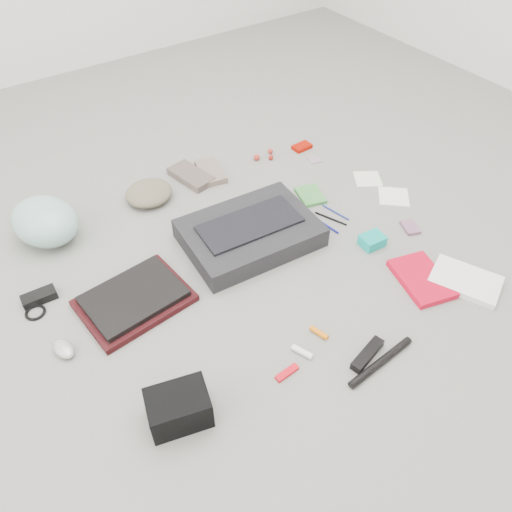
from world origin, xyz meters
TOP-DOWN VIEW (x-y plane):
  - ground_plane at (0.00, 0.00)m, footprint 4.00×4.00m
  - messenger_bag at (0.06, 0.13)m, footprint 0.52×0.39m
  - bag_flap at (0.06, 0.13)m, footprint 0.40×0.21m
  - laptop_sleeve at (-0.45, 0.09)m, footprint 0.38×0.30m
  - laptop at (-0.45, 0.09)m, footprint 0.34×0.26m
  - bike_helmet at (-0.58, 0.59)m, footprint 0.31×0.34m
  - beanie at (-0.15, 0.58)m, footprint 0.22×0.21m
  - mitten_left at (0.07, 0.62)m, footprint 0.15×0.23m
  - mitten_right at (0.16, 0.60)m, footprint 0.13×0.20m
  - power_brick at (-0.72, 0.29)m, footprint 0.12×0.06m
  - cable_coil at (-0.75, 0.24)m, footprint 0.09×0.09m
  - mouse at (-0.72, 0.03)m, footprint 0.07×0.10m
  - camera_bag at (-0.52, -0.38)m, footprint 0.20×0.16m
  - multitool at (-0.18, -0.44)m, footprint 0.08×0.03m
  - toiletry_tube_white at (-0.10, -0.41)m, footprint 0.05×0.07m
  - toiletry_tube_orange at (-0.01, -0.38)m, footprint 0.04×0.07m
  - u_lock at (0.06, -0.53)m, footprint 0.15×0.07m
  - bike_pump at (0.08, -0.57)m, footprint 0.27×0.04m
  - book_red at (0.45, -0.40)m, footprint 0.21×0.26m
  - book_white at (0.57, -0.50)m, footprint 0.24×0.28m
  - notepad at (0.43, 0.21)m, footprint 0.13×0.16m
  - pen_blue at (0.36, 0.04)m, footprint 0.03×0.16m
  - pen_black at (0.40, 0.04)m, footprint 0.06×0.14m
  - pen_navy at (0.45, 0.06)m, footprint 0.04×0.14m
  - accordion_wallet at (0.44, -0.16)m, footprint 0.09×0.08m
  - card_deck at (0.63, -0.18)m, footprint 0.08×0.10m
  - napkin_top at (0.72, 0.16)m, footprint 0.16×0.16m
  - napkin_bottom at (0.72, 0.00)m, footprint 0.18×0.18m
  - lollipop_a at (0.40, 0.57)m, footprint 0.04×0.04m
  - lollipop_b at (0.45, 0.54)m, footprint 0.03×0.03m
  - lollipop_c at (0.48, 0.58)m, footprint 0.03×0.03m
  - altoids_tin at (0.63, 0.53)m, footprint 0.09×0.06m
  - stamp_sheet at (0.62, 0.42)m, footprint 0.07×0.08m

SIDE VIEW (x-z plane):
  - ground_plane at x=0.00m, z-range 0.00..0.00m
  - stamp_sheet at x=0.62m, z-range 0.00..0.00m
  - napkin_top at x=0.72m, z-range 0.00..0.01m
  - napkin_bottom at x=0.72m, z-range 0.00..0.01m
  - pen_navy at x=0.45m, z-range 0.00..0.01m
  - pen_black at x=0.40m, z-range 0.00..0.01m
  - pen_blue at x=0.36m, z-range 0.00..0.01m
  - cable_coil at x=-0.75m, z-range 0.00..0.01m
  - multitool at x=-0.18m, z-range 0.00..0.01m
  - card_deck at x=0.63m, z-range 0.00..0.02m
  - notepad at x=0.43m, z-range 0.00..0.02m
  - toiletry_tube_orange at x=-0.01m, z-range 0.00..0.02m
  - altoids_tin at x=0.63m, z-range 0.00..0.02m
  - toiletry_tube_white at x=-0.10m, z-range 0.00..0.02m
  - lollipop_b at x=0.45m, z-range 0.00..0.02m
  - book_red at x=0.45m, z-range 0.00..0.02m
  - book_white at x=0.57m, z-range 0.00..0.02m
  - laptop_sleeve at x=-0.45m, z-range 0.00..0.02m
  - bike_pump at x=0.08m, z-range 0.00..0.02m
  - lollipop_c at x=0.48m, z-range 0.00..0.03m
  - mitten_right at x=0.16m, z-range 0.00..0.03m
  - u_lock at x=0.06m, z-range 0.00..0.03m
  - lollipop_a at x=0.40m, z-range 0.00..0.03m
  - power_brick at x=-0.72m, z-range 0.00..0.03m
  - mitten_left at x=0.07m, z-range 0.00..0.03m
  - mouse at x=-0.72m, z-range 0.00..0.03m
  - accordion_wallet at x=0.44m, z-range 0.00..0.04m
  - beanie at x=-0.15m, z-range 0.00..0.07m
  - laptop at x=-0.45m, z-range 0.02..0.05m
  - messenger_bag at x=0.06m, z-range 0.00..0.08m
  - camera_bag at x=-0.52m, z-range 0.00..0.11m
  - bike_helmet at x=-0.58m, z-range 0.00..0.17m
  - bag_flap at x=0.06m, z-range 0.08..0.09m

